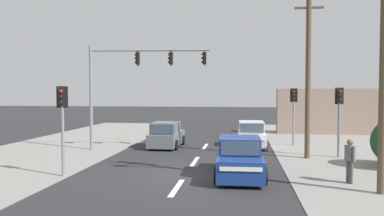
# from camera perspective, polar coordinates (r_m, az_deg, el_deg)

# --- Properties ---
(ground_plane) EXTENTS (140.00, 140.00, 0.00)m
(ground_plane) POSITION_cam_1_polar(r_m,az_deg,el_deg) (15.22, -1.01, -10.20)
(ground_plane) COLOR #28282B
(lane_dash_near) EXTENTS (0.20, 2.40, 0.01)m
(lane_dash_near) POSITION_cam_1_polar(r_m,az_deg,el_deg) (13.30, -2.34, -12.04)
(lane_dash_near) COLOR silver
(lane_dash_near) RESTS_ON ground
(lane_dash_mid) EXTENTS (0.20, 2.40, 0.01)m
(lane_dash_mid) POSITION_cam_1_polar(r_m,az_deg,el_deg) (18.13, 0.44, -8.13)
(lane_dash_mid) COLOR silver
(lane_dash_mid) RESTS_ON ground
(lane_dash_far) EXTENTS (0.20, 2.40, 0.01)m
(lane_dash_far) POSITION_cam_1_polar(r_m,az_deg,el_deg) (23.04, 2.02, -5.87)
(lane_dash_far) COLOR silver
(lane_dash_far) RESTS_ON ground
(kerb_left_verge) EXTENTS (8.00, 40.00, 0.02)m
(kerb_left_verge) POSITION_cam_1_polar(r_m,az_deg,el_deg) (21.81, -22.10, -6.50)
(kerb_left_verge) COLOR gray
(kerb_left_verge) RESTS_ON ground
(utility_pole_foreground_right) EXTENTS (3.78, 0.54, 9.87)m
(utility_pole_foreground_right) POSITION_cam_1_polar(r_m,az_deg,el_deg) (13.64, 26.72, 10.49)
(utility_pole_foreground_right) COLOR brown
(utility_pole_foreground_right) RESTS_ON ground
(utility_pole_midground_right) EXTENTS (1.80, 0.26, 8.59)m
(utility_pole_midground_right) POSITION_cam_1_polar(r_m,az_deg,el_deg) (19.53, 17.29, 5.85)
(utility_pole_midground_right) COLOR brown
(utility_pole_midground_right) RESTS_ON ground
(traffic_signal_mast) EXTENTS (6.86, 0.94, 6.00)m
(traffic_signal_mast) POSITION_cam_1_polar(r_m,az_deg,el_deg) (21.70, -9.13, 5.11)
(traffic_signal_mast) COLOR slate
(traffic_signal_mast) RESTS_ON ground
(pedestal_signal_right_kerb) EXTENTS (0.44, 0.30, 3.56)m
(pedestal_signal_right_kerb) POSITION_cam_1_polar(r_m,az_deg,el_deg) (20.29, 21.51, -0.31)
(pedestal_signal_right_kerb) COLOR slate
(pedestal_signal_right_kerb) RESTS_ON ground
(pedestal_signal_left_kerb) EXTENTS (0.44, 0.30, 3.56)m
(pedestal_signal_left_kerb) POSITION_cam_1_polar(r_m,az_deg,el_deg) (15.47, -19.14, -1.08)
(pedestal_signal_left_kerb) COLOR slate
(pedestal_signal_left_kerb) RESTS_ON ground
(pedestal_signal_far_median) EXTENTS (0.44, 0.30, 3.56)m
(pedestal_signal_far_median) POSITION_cam_1_polar(r_m,az_deg,el_deg) (23.91, 15.24, 0.16)
(pedestal_signal_far_median) COLOR slate
(pedestal_signal_far_median) RESTS_ON ground
(shopfront_wall_far) EXTENTS (12.00, 1.00, 3.60)m
(shopfront_wall_far) POSITION_cam_1_polar(r_m,az_deg,el_deg) (31.94, 23.59, -0.52)
(shopfront_wall_far) COLOR gray
(shopfront_wall_far) RESTS_ON ground
(hatchback_crossing_left) EXTENTS (1.84, 3.67, 1.53)m
(hatchback_crossing_left) POSITION_cam_1_polar(r_m,az_deg,el_deg) (22.73, -3.94, -4.21)
(hatchback_crossing_left) COLOR slate
(hatchback_crossing_left) RESTS_ON ground
(sedan_oncoming_mid) EXTENTS (1.97, 4.28, 1.56)m
(sedan_oncoming_mid) POSITION_cam_1_polar(r_m,az_deg,el_deg) (15.00, 7.27, -7.66)
(sedan_oncoming_mid) COLOR navy
(sedan_oncoming_mid) RESTS_ON ground
(hatchback_oncoming_near) EXTENTS (1.84, 3.67, 1.53)m
(hatchback_oncoming_near) POSITION_cam_1_polar(r_m,az_deg,el_deg) (23.19, 9.04, -4.10)
(hatchback_oncoming_near) COLOR silver
(hatchback_oncoming_near) RESTS_ON ground
(pedestrian_at_kerb) EXTENTS (0.32, 0.54, 1.63)m
(pedestrian_at_kerb) POSITION_cam_1_polar(r_m,az_deg,el_deg) (14.80, 22.92, -7.10)
(pedestrian_at_kerb) COLOR #47423D
(pedestrian_at_kerb) RESTS_ON ground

